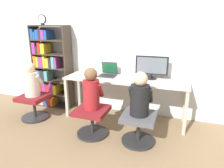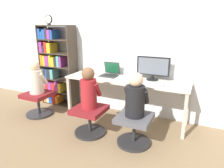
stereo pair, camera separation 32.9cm
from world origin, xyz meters
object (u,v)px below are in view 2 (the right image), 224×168
Objects in this scene: desktop_monitor at (153,68)px; laptop at (110,73)px; office_chair_right at (90,118)px; person_at_monitor at (135,97)px; desk_clock at (49,20)px; office_chair_side at (38,102)px; office_chair_left at (134,127)px; person_at_laptop at (89,89)px; keyboard at (150,84)px; person_near_shelf at (36,79)px; bookshelf at (55,67)px.

laptop is at bearing -176.81° from desktop_monitor.
person_at_monitor is at bearing 2.05° from office_chair_right.
desk_clock is 0.39× the size of office_chair_side.
office_chair_left is 0.84m from person_at_laptop.
office_chair_side is (-1.95, -0.65, -0.68)m from desktop_monitor.
keyboard is 0.85× the size of office_chair_side.
person_at_laptop is 1.31m from office_chair_side.
desktop_monitor is at bearing 3.18° from desk_clock.
desk_clock is 0.31× the size of person_near_shelf.
desktop_monitor is 0.88× the size of person_at_laptop.
bookshelf reaches higher than laptop.
desk_clock is at bearing 150.83° from person_at_laptop.
office_chair_left is 1.98m from person_near_shelf.
office_chair_right is at bearing -177.95° from person_at_monitor.
office_chair_right is at bearing -178.27° from office_chair_left.
keyboard is 2.21× the size of desk_clock.
office_chair_right is at bearing -31.41° from bookshelf.
laptop is 0.63× the size of office_chair_left.
desk_clock is at bearing 150.69° from office_chair_right.
person_at_laptop is 1.51m from bookshelf.
office_chair_right is 2.07m from desk_clock.
person_at_laptop is 3.35× the size of desk_clock.
office_chair_left is 0.71m from office_chair_right.
keyboard is 0.95m from person_at_laptop.
office_chair_side is (-1.99, -0.37, -0.49)m from keyboard.
desktop_monitor reaches higher than person_at_monitor.
office_chair_left is at bearing -4.72° from office_chair_side.
office_chair_side is (-1.22, 0.18, 0.00)m from office_chair_right.
desk_clock reaches higher than person_near_shelf.
keyboard is 2.03m from person_near_shelf.
office_chair_left is (-0.07, -0.53, -0.49)m from keyboard.
laptop is 0.51× the size of person_near_shelf.
laptop is 0.73× the size of keyboard.
desktop_monitor reaches higher than keyboard.
bookshelf is at bearing 148.72° from person_at_laptop.
keyboard is at bearing 35.45° from office_chair_right.
keyboard is (0.80, -0.23, -0.04)m from laptop.
person_at_monitor reaches higher than keyboard.
office_chair_right is 1.30m from person_near_shelf.
person_at_laptop is at bearing -178.27° from person_at_monitor.
laptop is at bearing 27.06° from office_chair_side.
keyboard is 0.25× the size of bookshelf.
person_at_monitor is 1.98m from office_chair_side.
bookshelf is at bearing 179.98° from laptop.
person_at_monitor is at bearing -45.93° from laptop.
office_chair_right is (-0.71, -0.02, 0.00)m from office_chair_left.
desktop_monitor is 2.03m from bookshelf.
person_at_monitor is (0.74, -0.76, -0.09)m from laptop.
desktop_monitor is at bearing 97.74° from keyboard.
bookshelf is 8.74× the size of desk_clock.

